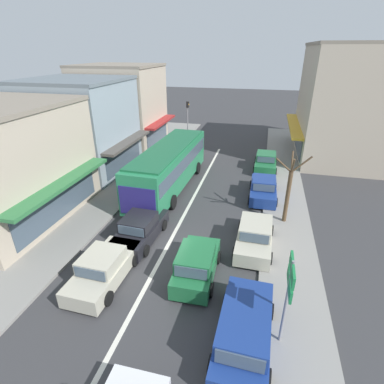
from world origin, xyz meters
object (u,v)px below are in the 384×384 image
street_tree_right (288,191)px  pedestrian_with_handbag_near (125,185)px  parked_sedan_kerb_third (263,189)px  directional_road_sign (290,284)px  hatchback_queue_gap_filler (196,264)px  parked_wagon_kerb_front (244,330)px  parked_sedan_kerb_second (255,236)px  traffic_light_downstreet (188,114)px  sedan_adjacent_lane_lead (140,229)px  pedestrian_browsing_midblock (165,148)px  city_bus (169,164)px  parked_sedan_kerb_rear (266,162)px  sedan_adjacent_lane_trail (104,268)px

street_tree_right → pedestrian_with_handbag_near: bearing=176.4°
parked_sedan_kerb_third → directional_road_sign: size_ratio=1.18×
hatchback_queue_gap_filler → parked_wagon_kerb_front: parked_wagon_kerb_front is taller
parked_sedan_kerb_third → pedestrian_with_handbag_near: 9.56m
parked_sedan_kerb_second → traffic_light_downstreet: (-8.64, 19.43, 2.19)m
traffic_light_downstreet → sedan_adjacent_lane_lead: bearing=-82.7°
traffic_light_downstreet → hatchback_queue_gap_filler: bearing=-74.5°
parked_sedan_kerb_third → sedan_adjacent_lane_lead: bearing=-132.5°
traffic_light_downstreet → pedestrian_with_handbag_near: 15.99m
parked_sedan_kerb_second → street_tree_right: 3.60m
directional_road_sign → street_tree_right: size_ratio=0.84×
street_tree_right → parked_sedan_kerb_third: bearing=113.5°
parked_sedan_kerb_second → pedestrian_browsing_midblock: 15.19m
sedan_adjacent_lane_lead → street_tree_right: (7.66, 3.74, 1.40)m
city_bus → sedan_adjacent_lane_lead: size_ratio=2.56×
sedan_adjacent_lane_lead → city_bus: bearing=94.0°
sedan_adjacent_lane_lead → parked_sedan_kerb_second: 6.10m
parked_sedan_kerb_rear → hatchback_queue_gap_filler: bearing=-100.5°
pedestrian_with_handbag_near → pedestrian_browsing_midblock: 8.68m
city_bus → parked_sedan_kerb_rear: (6.81, 5.75, -1.22)m
parked_sedan_kerb_second → parked_sedan_kerb_third: 6.03m
parked_sedan_kerb_third → traffic_light_downstreet: 16.24m
city_bus → parked_sedan_kerb_third: size_ratio=2.58×
city_bus → parked_sedan_kerb_rear: size_ratio=2.60×
traffic_light_downstreet → directional_road_sign: (9.85, -25.04, -0.15)m
pedestrian_with_handbag_near → hatchback_queue_gap_filler: bearing=-45.1°
city_bus → parked_wagon_kerb_front: bearing=-61.5°
parked_sedan_kerb_third → hatchback_queue_gap_filler: bearing=-106.5°
sedan_adjacent_lane_trail → sedan_adjacent_lane_lead: bearing=84.5°
sedan_adjacent_lane_lead → traffic_light_downstreet: size_ratio=1.02×
parked_sedan_kerb_second → parked_sedan_kerb_third: (0.26, 6.02, 0.00)m
parked_wagon_kerb_front → pedestrian_with_handbag_near: (-8.93, 9.55, 0.32)m
street_tree_right → parked_wagon_kerb_front: bearing=-100.5°
traffic_light_downstreet → parked_sedan_kerb_rear: bearing=-40.9°
directional_road_sign → parked_sedan_kerb_second: bearing=102.2°
city_bus → parked_sedan_kerb_third: bearing=0.7°
sedan_adjacent_lane_lead → traffic_light_downstreet: (-2.60, 20.28, 2.19)m
pedestrian_browsing_midblock → parked_sedan_kerb_rear: bearing=-3.4°
pedestrian_with_handbag_near → parked_sedan_kerb_rear: bearing=41.3°
parked_sedan_kerb_second → directional_road_sign: directional_road_sign is taller
traffic_light_downstreet → pedestrian_browsing_midblock: size_ratio=2.58×
hatchback_queue_gap_filler → sedan_adjacent_lane_lead: size_ratio=0.88×
parked_wagon_kerb_front → pedestrian_with_handbag_near: size_ratio=2.79×
parked_sedan_kerb_third → directional_road_sign: (0.95, -11.63, 2.04)m
parked_sedan_kerb_rear → pedestrian_browsing_midblock: (-9.28, 0.55, 0.40)m
sedan_adjacent_lane_trail → pedestrian_with_handbag_near: pedestrian_with_handbag_near is taller
sedan_adjacent_lane_lead → parked_wagon_kerb_front: bearing=-40.6°
city_bus → traffic_light_downstreet: bearing=98.9°
sedan_adjacent_lane_trail → pedestrian_with_handbag_near: size_ratio=2.60×
parked_wagon_kerb_front → traffic_light_downstreet: 26.94m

